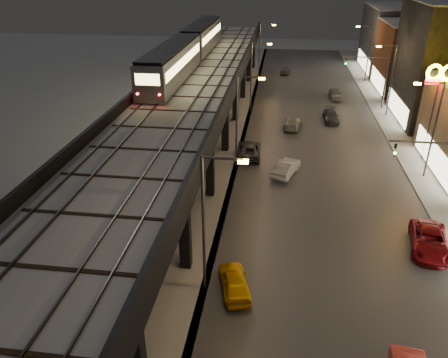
{
  "coord_description": "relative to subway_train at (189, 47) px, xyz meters",
  "views": [
    {
      "loc": [
        3.25,
        -7.81,
        18.25
      ],
      "look_at": [
        -0.21,
        18.28,
        5.0
      ],
      "focal_mm": 35.0,
      "sensor_mm": 36.0,
      "label": 1
    }
  ],
  "objects": [
    {
      "name": "road_surface",
      "position": [
        16.0,
        -12.47,
        -8.38
      ],
      "size": [
        17.0,
        120.0,
        0.06
      ],
      "primitive_type": "cube",
      "color": "#46474D",
      "rests_on": "ground"
    },
    {
      "name": "sidewalk_right",
      "position": [
        26.0,
        -12.47,
        -8.34
      ],
      "size": [
        4.0,
        120.0,
        0.14
      ],
      "primitive_type": "cube",
      "color": "#9FA1A8",
      "rests_on": "ground"
    },
    {
      "name": "under_viaduct_pavement",
      "position": [
        2.5,
        -12.47,
        -8.38
      ],
      "size": [
        11.0,
        120.0,
        0.06
      ],
      "primitive_type": "cube",
      "color": "#9FA1A8",
      "rests_on": "ground"
    },
    {
      "name": "elevated_viaduct",
      "position": [
        2.5,
        -15.63,
        -2.8
      ],
      "size": [
        9.0,
        100.0,
        6.3
      ],
      "color": "black",
      "rests_on": "ground"
    },
    {
      "name": "viaduct_trackbed",
      "position": [
        2.49,
        -15.5,
        -2.03
      ],
      "size": [
        8.4,
        100.0,
        0.32
      ],
      "color": "#B2B7C1",
      "rests_on": "elevated_viaduct"
    },
    {
      "name": "viaduct_parapet_streetside",
      "position": [
        6.85,
        -15.47,
        -1.56
      ],
      "size": [
        0.3,
        100.0,
        1.1
      ],
      "primitive_type": "cube",
      "color": "black",
      "rests_on": "elevated_viaduct"
    },
    {
      "name": "viaduct_parapet_far",
      "position": [
        -1.85,
        -15.47,
        -1.56
      ],
      "size": [
        0.3,
        100.0,
        1.1
      ],
      "primitive_type": "cube",
      "color": "black",
      "rests_on": "elevated_viaduct"
    },
    {
      "name": "building_e",
      "position": [
        32.49,
        14.53,
        -3.33
      ],
      "size": [
        12.2,
        12.2,
        10.16
      ],
      "color": "brown",
      "rests_on": "ground"
    },
    {
      "name": "building_f",
      "position": [
        32.49,
        28.53,
        -2.83
      ],
      "size": [
        12.2,
        16.2,
        11.16
      ],
      "color": "#3A3B45",
      "rests_on": "ground"
    },
    {
      "name": "streetlight_left_1",
      "position": [
        8.07,
        -34.47,
        -3.18
      ],
      "size": [
        2.57,
        0.28,
        9.0
      ],
      "color": "#38383A",
      "rests_on": "ground"
    },
    {
      "name": "streetlight_left_2",
      "position": [
        8.07,
        -16.47,
        -3.18
      ],
      "size": [
        2.57,
        0.28,
        9.0
      ],
      "color": "#38383A",
      "rests_on": "ground"
    },
    {
      "name": "streetlight_right_2",
      "position": [
        25.23,
        -16.47,
        -3.18
      ],
      "size": [
        2.56,
        0.28,
        9.0
      ],
      "color": "#38383A",
      "rests_on": "ground"
    },
    {
      "name": "streetlight_left_3",
      "position": [
        8.07,
        1.53,
        -3.18
      ],
      "size": [
        2.57,
        0.28,
        9.0
      ],
      "color": "#38383A",
      "rests_on": "ground"
    },
    {
      "name": "streetlight_right_3",
      "position": [
        25.23,
        1.53,
        -3.18
      ],
      "size": [
        2.56,
        0.28,
        9.0
      ],
      "color": "#38383A",
      "rests_on": "ground"
    },
    {
      "name": "streetlight_left_4",
      "position": [
        8.07,
        19.53,
        -3.18
      ],
      "size": [
        2.57,
        0.28,
        9.0
      ],
      "color": "#38383A",
      "rests_on": "ground"
    },
    {
      "name": "streetlight_right_4",
      "position": [
        25.23,
        19.53,
        -3.18
      ],
      "size": [
        2.56,
        0.28,
        9.0
      ],
      "color": "#38383A",
      "rests_on": "ground"
    },
    {
      "name": "traffic_light_rig_b",
      "position": [
        24.34,
        4.52,
        -3.91
      ],
      "size": [
        6.1,
        0.34,
        7.0
      ],
      "color": "#38383A",
      "rests_on": "ground"
    },
    {
      "name": "subway_train",
      "position": [
        0.0,
        0.0,
        0.0
      ],
      "size": [
        3.02,
        36.6,
        3.61
      ],
      "color": "gray",
      "rests_on": "viaduct_trackbed"
    },
    {
      "name": "car_taxi",
      "position": [
        9.64,
        -34.5,
        -7.72
      ],
      "size": [
        2.63,
        4.32,
        1.37
      ],
      "primitive_type": "imported",
      "rotation": [
        0.0,
        0.0,
        3.41
      ],
      "color": "#E4A505",
      "rests_on": "ground"
    },
    {
      "name": "car_near_white",
      "position": [
        12.65,
        -17.72,
        -7.69
      ],
      "size": [
        2.85,
        4.63,
        1.44
      ],
      "primitive_type": "imported",
      "rotation": [
        0.0,
        0.0,
        2.81
      ],
      "color": "silver",
      "rests_on": "ground"
    },
    {
      "name": "car_mid_silver",
      "position": [
        8.85,
        -13.78,
        -7.71
      ],
      "size": [
        2.58,
        5.16,
        1.4
      ],
      "primitive_type": "imported",
      "rotation": [
        0.0,
        0.0,
        3.19
      ],
      "color": "#45484C",
      "rests_on": "ground"
    },
    {
      "name": "car_mid_dark",
      "position": [
        13.37,
        -4.6,
        -7.74
      ],
      "size": [
        2.45,
        4.82,
        1.34
      ],
      "primitive_type": "imported",
      "rotation": [
        0.0,
        0.0,
        3.01
      ],
      "color": "#969696",
      "rests_on": "ground"
    },
    {
      "name": "car_far_white",
      "position": [
        12.29,
        23.34,
        -7.78
      ],
      "size": [
        1.96,
        3.86,
        1.26
      ],
      "primitive_type": "imported",
      "rotation": [
        0.0,
        0.0,
        3.01
      ],
      "color": "#53555A",
      "rests_on": "ground"
    },
    {
      "name": "car_onc_dark",
      "position": [
        22.62,
        -28.5,
        -7.68
      ],
      "size": [
        3.31,
        5.58,
        1.46
      ],
      "primitive_type": "imported",
      "rotation": [
        0.0,
        0.0,
        -0.18
      ],
      "color": "maroon",
      "rests_on": "ground"
    },
    {
      "name": "car_onc_white",
      "position": [
        18.18,
        -1.54,
        -7.76
      ],
      "size": [
        1.89,
        4.5,
        1.3
      ],
      "primitive_type": "imported",
      "rotation": [
        0.0,
        0.0,
        0.02
      ],
      "color": "#3E414A",
      "rests_on": "ground"
    },
    {
      "name": "car_onc_red",
      "position": [
        19.62,
        8.68,
        -7.72
      ],
      "size": [
        1.84,
        4.13,
        1.38
      ],
      "primitive_type": "imported",
      "rotation": [
        0.0,
        0.0,
        0.05
      ],
      "color": "gray",
      "rests_on": "ground"
    },
    {
      "name": "sign_mcdonalds",
      "position": [
        26.5,
        -12.24,
        -0.63
      ],
      "size": [
        2.87,
        0.63,
        9.64
      ],
      "color": "#38383A",
      "rests_on": "ground"
    }
  ]
}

